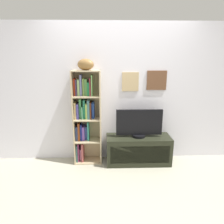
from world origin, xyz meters
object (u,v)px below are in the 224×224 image
(football, at_px, (86,64))
(television, at_px, (139,124))
(bookshelf, at_px, (85,116))
(tv_stand, at_px, (138,150))

(football, xyz_separation_m, television, (0.87, -0.07, -0.96))
(bookshelf, xyz_separation_m, television, (0.91, -0.10, -0.11))
(bookshelf, relative_size, television, 2.06)
(football, relative_size, tv_stand, 0.27)
(tv_stand, height_order, television, television)
(bookshelf, relative_size, football, 5.46)
(football, relative_size, television, 0.38)
(football, height_order, television, football)
(tv_stand, bearing_deg, football, 175.51)
(bookshelf, xyz_separation_m, tv_stand, (0.91, -0.10, -0.58))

